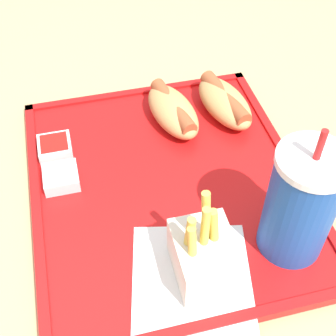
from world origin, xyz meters
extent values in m
cube|color=tan|center=(0.00, 0.00, 0.37)|extent=(1.13, 0.96, 0.73)
cube|color=red|center=(0.03, 0.02, 0.74)|extent=(0.40, 0.35, 0.01)
cube|color=red|center=(0.03, -0.15, 0.74)|extent=(0.40, 0.01, 0.00)
cube|color=red|center=(0.03, 0.19, 0.74)|extent=(0.40, 0.01, 0.00)
cube|color=red|center=(-0.16, 0.02, 0.74)|extent=(0.01, 0.35, 0.00)
cube|color=red|center=(0.22, 0.02, 0.74)|extent=(0.01, 0.35, 0.00)
cube|color=white|center=(0.18, 0.01, 0.74)|extent=(0.18, 0.16, 0.00)
cylinder|color=#194CA5|center=(0.15, 0.13, 0.81)|extent=(0.07, 0.07, 0.13)
cylinder|color=white|center=(0.15, 0.13, 0.88)|extent=(0.08, 0.08, 0.01)
cylinder|color=red|center=(0.15, 0.13, 0.90)|extent=(0.01, 0.01, 0.03)
ellipsoid|color=tan|center=(-0.08, 0.13, 0.76)|extent=(0.13, 0.08, 0.04)
cylinder|color=#9E512D|center=(-0.08, 0.13, 0.77)|extent=(0.11, 0.04, 0.02)
ellipsoid|color=tan|center=(-0.08, 0.05, 0.76)|extent=(0.13, 0.08, 0.04)
cylinder|color=#9E512D|center=(-0.08, 0.05, 0.77)|extent=(0.11, 0.04, 0.02)
cube|color=silver|center=(0.16, 0.03, 0.77)|extent=(0.08, 0.06, 0.06)
cylinder|color=#E5C14C|center=(0.16, 0.02, 0.81)|extent=(0.01, 0.01, 0.08)
cylinder|color=#E5C14C|center=(0.17, 0.01, 0.80)|extent=(0.02, 0.01, 0.07)
cylinder|color=#E5C14C|center=(0.16, 0.01, 0.80)|extent=(0.02, 0.02, 0.08)
cylinder|color=#E5C14C|center=(0.15, 0.03, 0.81)|extent=(0.02, 0.02, 0.09)
cylinder|color=#E5C14C|center=(0.16, 0.04, 0.81)|extent=(0.01, 0.02, 0.08)
cube|color=silver|center=(-0.01, -0.11, 0.75)|extent=(0.04, 0.04, 0.02)
cube|color=white|center=(-0.01, -0.11, 0.76)|extent=(0.04, 0.04, 0.00)
cube|color=silver|center=(-0.06, -0.12, 0.75)|extent=(0.04, 0.04, 0.02)
cube|color=#B21914|center=(-0.06, -0.12, 0.76)|extent=(0.04, 0.04, 0.00)
camera|label=1|loc=(0.41, -0.08, 1.20)|focal=50.00mm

